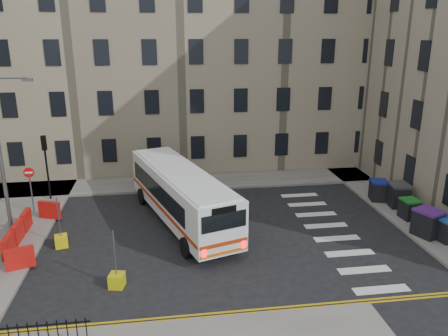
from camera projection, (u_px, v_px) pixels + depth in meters
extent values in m
plane|color=black|center=(257.00, 233.00, 23.31)|extent=(120.00, 120.00, 0.00)
cube|color=slate|center=(147.00, 184.00, 30.61)|extent=(36.00, 3.20, 0.15)
cube|color=slate|center=(379.00, 197.00, 28.30)|extent=(2.40, 26.00, 0.15)
cube|color=gray|center=(131.00, 62.00, 34.65)|extent=(38.00, 10.50, 16.00)
cylinder|color=black|center=(48.00, 175.00, 27.31)|extent=(0.12, 0.12, 3.20)
cube|color=black|center=(44.00, 143.00, 26.71)|extent=(0.28, 0.22, 0.90)
cylinder|color=#595B5E|center=(1.00, 158.00, 22.21)|extent=(0.20, 0.20, 8.00)
cylinder|color=#595B5E|center=(31.00, 192.00, 25.47)|extent=(0.08, 0.08, 2.40)
cube|color=red|center=(28.00, 168.00, 25.03)|extent=(0.60, 0.04, 0.60)
cube|color=red|center=(8.00, 246.00, 20.52)|extent=(0.25, 1.25, 1.00)
cube|color=red|center=(18.00, 232.00, 21.94)|extent=(0.25, 1.25, 1.00)
cube|color=red|center=(26.00, 220.00, 23.36)|extent=(0.25, 1.25, 1.00)
cube|color=red|center=(49.00, 210.00, 24.71)|extent=(1.26, 0.66, 1.00)
cube|color=red|center=(20.00, 258.00, 19.41)|extent=(1.26, 0.66, 1.00)
cube|color=white|center=(181.00, 193.00, 24.20)|extent=(5.71, 11.19, 2.49)
cube|color=black|center=(156.00, 190.00, 24.04)|extent=(2.73, 8.36, 1.00)
cube|color=black|center=(198.00, 184.00, 25.09)|extent=(2.73, 8.36, 1.00)
cube|color=black|center=(152.00, 163.00, 28.84)|extent=(2.10, 0.73, 1.09)
cube|color=black|center=(224.00, 222.00, 19.34)|extent=(2.10, 0.73, 0.80)
cube|color=#B0300F|center=(160.00, 207.00, 23.85)|extent=(3.32, 10.25, 0.18)
cube|color=#B0300F|center=(202.00, 199.00, 24.90)|extent=(3.32, 10.25, 0.18)
cube|color=#FF0C0C|center=(204.00, 253.00, 19.31)|extent=(0.22, 0.11, 0.40)
cube|color=#FF0C0C|center=(244.00, 244.00, 20.15)|extent=(0.22, 0.11, 0.40)
cylinder|color=black|center=(142.00, 196.00, 27.21)|extent=(0.57, 1.03, 1.00)
cylinder|color=black|center=(179.00, 190.00, 28.25)|extent=(0.57, 1.03, 1.00)
cylinder|color=black|center=(186.00, 247.00, 20.71)|extent=(0.57, 1.03, 1.00)
cylinder|color=black|center=(232.00, 237.00, 21.75)|extent=(0.57, 1.03, 1.00)
cube|color=black|center=(446.00, 230.00, 22.07)|extent=(1.08, 1.19, 1.07)
cube|color=#1B4C94|center=(448.00, 220.00, 21.89)|extent=(1.13, 1.24, 0.11)
cube|color=black|center=(427.00, 224.00, 22.55)|extent=(1.45, 1.55, 1.29)
cube|color=#4C1D6D|center=(429.00, 211.00, 22.34)|extent=(1.53, 1.62, 0.13)
cube|color=black|center=(409.00, 210.00, 24.69)|extent=(0.92, 1.05, 1.03)
cube|color=#186D1F|center=(411.00, 200.00, 24.52)|extent=(0.97, 1.10, 0.11)
cube|color=black|center=(398.00, 196.00, 26.42)|extent=(1.25, 1.38, 1.28)
cube|color=#333336|center=(400.00, 185.00, 26.21)|extent=(1.31, 1.45, 0.13)
cube|color=black|center=(378.00, 191.00, 27.43)|extent=(1.18, 1.29, 1.15)
cube|color=navy|center=(379.00, 182.00, 27.24)|extent=(1.24, 1.35, 0.12)
cube|color=yellow|center=(61.00, 241.00, 21.77)|extent=(0.72, 0.72, 0.60)
cube|color=#C4C10B|center=(117.00, 280.00, 18.31)|extent=(0.71, 0.71, 0.60)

